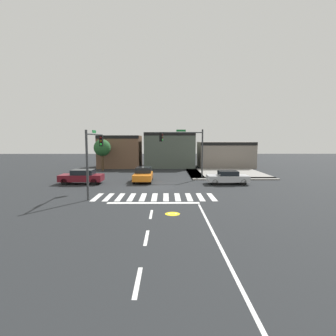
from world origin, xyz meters
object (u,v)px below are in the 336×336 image
at_px(traffic_signal_southwest, 94,150).
at_px(car_orange, 143,175).
at_px(roadside_tree, 102,148).
at_px(car_silver, 228,177).
at_px(car_maroon, 82,177).
at_px(traffic_signal_northeast, 184,144).

relative_size(traffic_signal_southwest, car_orange, 1.26).
bearing_deg(traffic_signal_southwest, roadside_tree, 11.15).
bearing_deg(car_silver, car_maroon, 179.04).
height_order(traffic_signal_southwest, car_orange, traffic_signal_southwest).
relative_size(traffic_signal_southwest, car_maroon, 1.23).
xyz_separation_m(car_silver, car_orange, (-8.94, 1.68, 0.07)).
xyz_separation_m(car_silver, roadside_tree, (-15.87, 12.16, 2.64)).
bearing_deg(car_silver, roadside_tree, 142.53).
bearing_deg(traffic_signal_southwest, car_maroon, 27.06).
bearing_deg(car_maroon, car_silver, -0.96).
relative_size(traffic_signal_northeast, roadside_tree, 1.25).
bearing_deg(car_orange, traffic_signal_northeast, 115.71).
relative_size(car_silver, roadside_tree, 0.91).
xyz_separation_m(traffic_signal_northeast, roadside_tree, (-11.56, 8.25, -0.73)).
relative_size(traffic_signal_southwest, car_silver, 1.28).
height_order(car_maroon, roadside_tree, roadside_tree).
height_order(car_silver, car_orange, car_orange).
distance_m(traffic_signal_southwest, car_orange, 8.37).
distance_m(car_orange, roadside_tree, 12.82).
height_order(traffic_signal_northeast, car_maroon, traffic_signal_northeast).
bearing_deg(roadside_tree, car_orange, -56.53).
bearing_deg(car_maroon, roadside_tree, 92.90).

